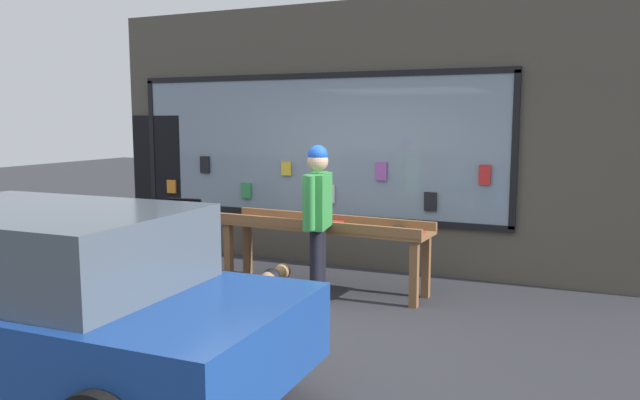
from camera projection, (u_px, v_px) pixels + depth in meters
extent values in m
plane|color=#2D2D33|center=(280.00, 315.00, 6.59)|extent=(40.00, 40.00, 0.00)
cube|color=#4C473D|center=(361.00, 137.00, 8.52)|extent=(7.78, 0.20, 3.62)
cube|color=gray|center=(310.00, 146.00, 8.71)|extent=(5.51, 0.03, 1.94)
cube|color=black|center=(310.00, 76.00, 8.58)|extent=(5.59, 0.06, 0.08)
cube|color=black|center=(311.00, 215.00, 8.83)|extent=(5.59, 0.06, 0.08)
cube|color=black|center=(153.00, 143.00, 9.84)|extent=(0.08, 0.06, 1.94)
cube|color=black|center=(515.00, 151.00, 7.58)|extent=(0.08, 0.06, 1.94)
cube|color=orange|center=(172.00, 187.00, 9.74)|extent=(0.16, 0.03, 0.21)
cube|color=black|center=(205.00, 165.00, 9.43)|extent=(0.16, 0.03, 0.25)
cube|color=#338C4C|center=(246.00, 191.00, 9.18)|extent=(0.16, 0.03, 0.23)
cube|color=yellow|center=(286.00, 168.00, 8.86)|extent=(0.15, 0.03, 0.20)
cube|color=silver|center=(331.00, 194.00, 8.62)|extent=(0.13, 0.03, 0.25)
cube|color=#994CA5|center=(381.00, 171.00, 8.28)|extent=(0.15, 0.03, 0.24)
cube|color=black|center=(430.00, 202.00, 8.05)|extent=(0.16, 0.03, 0.24)
cube|color=red|center=(485.00, 175.00, 7.72)|extent=(0.15, 0.03, 0.25)
cube|color=black|center=(158.00, 182.00, 9.89)|extent=(0.90, 0.04, 2.10)
cube|color=brown|center=(229.00, 252.00, 7.90)|extent=(0.09, 0.09, 0.74)
cube|color=brown|center=(414.00, 274.00, 6.80)|extent=(0.09, 0.09, 0.74)
cube|color=brown|center=(247.00, 246.00, 8.28)|extent=(0.09, 0.09, 0.74)
cube|color=brown|center=(426.00, 266.00, 7.18)|extent=(0.09, 0.09, 0.74)
cube|color=brown|center=(323.00, 227.00, 7.49)|extent=(2.68, 0.71, 0.04)
cube|color=brown|center=(312.00, 226.00, 7.24)|extent=(2.65, 0.18, 0.12)
cube|color=brown|center=(332.00, 219.00, 7.71)|extent=(2.65, 0.18, 0.12)
cube|color=black|center=(238.00, 218.00, 7.94)|extent=(0.17, 0.22, 0.03)
cube|color=black|center=(258.00, 219.00, 7.87)|extent=(0.20, 0.23, 0.03)
cube|color=#2659B2|center=(271.00, 222.00, 7.71)|extent=(0.15, 0.20, 0.02)
cube|color=orange|center=(289.00, 223.00, 7.59)|extent=(0.18, 0.25, 0.03)
cube|color=#5999A5|center=(315.00, 223.00, 7.55)|extent=(0.16, 0.21, 0.03)
cube|color=red|center=(337.00, 223.00, 7.55)|extent=(0.17, 0.21, 0.03)
cube|color=#2659B2|center=(351.00, 227.00, 7.28)|extent=(0.20, 0.24, 0.03)
cube|color=#2659B2|center=(370.00, 230.00, 7.13)|extent=(0.16, 0.20, 0.02)
cube|color=black|center=(396.00, 229.00, 7.20)|extent=(0.17, 0.24, 0.02)
cube|color=red|center=(418.00, 233.00, 6.91)|extent=(0.14, 0.23, 0.02)
cylinder|color=black|center=(316.00, 267.00, 6.88)|extent=(0.14, 0.14, 0.85)
cylinder|color=black|center=(320.00, 264.00, 7.04)|extent=(0.14, 0.14, 0.85)
cube|color=#338C3F|center=(318.00, 201.00, 6.86)|extent=(0.30, 0.51, 0.61)
cylinder|color=#338C3F|center=(311.00, 203.00, 6.57)|extent=(0.09, 0.09, 0.57)
cylinder|color=#338C3F|center=(324.00, 196.00, 7.15)|extent=(0.09, 0.09, 0.57)
sphere|color=tan|center=(318.00, 161.00, 6.80)|extent=(0.23, 0.23, 0.23)
sphere|color=blue|center=(318.00, 155.00, 6.79)|extent=(0.22, 0.22, 0.22)
ellipsoid|color=#99724C|center=(272.00, 279.00, 7.00)|extent=(0.25, 0.38, 0.21)
ellipsoid|color=black|center=(272.00, 278.00, 7.00)|extent=(0.24, 0.24, 0.22)
sphere|color=#99724C|center=(283.00, 271.00, 7.17)|extent=(0.19, 0.19, 0.19)
cylinder|color=#99724C|center=(260.00, 280.00, 6.82)|extent=(0.04, 0.10, 0.12)
cylinder|color=#99724C|center=(281.00, 293.00, 7.08)|extent=(0.04, 0.04, 0.16)
cylinder|color=#99724C|center=(274.00, 292.00, 7.14)|extent=(0.04, 0.04, 0.16)
cylinder|color=#99724C|center=(270.00, 298.00, 6.91)|extent=(0.04, 0.04, 0.16)
cylinder|color=#99724C|center=(262.00, 297.00, 6.96)|extent=(0.04, 0.04, 0.16)
cube|color=black|center=(173.00, 238.00, 8.21)|extent=(0.51, 0.32, 0.97)
cube|color=brown|center=(173.00, 238.00, 8.21)|extent=(0.52, 0.13, 0.07)
cube|color=black|center=(190.00, 232.00, 8.64)|extent=(0.51, 0.32, 0.97)
cube|color=brown|center=(190.00, 232.00, 8.64)|extent=(0.52, 0.13, 0.07)
cube|color=navy|center=(42.00, 318.00, 4.66)|extent=(4.02, 1.79, 0.55)
cube|color=#4C5660|center=(38.00, 246.00, 4.59)|extent=(2.27, 1.54, 0.56)
cylinder|color=black|center=(251.00, 341.00, 4.96)|extent=(0.60, 0.20, 0.60)
cylinder|color=black|center=(11.00, 303.00, 5.97)|extent=(0.60, 0.20, 0.60)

